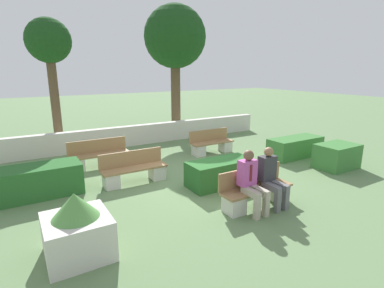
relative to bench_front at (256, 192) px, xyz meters
name	(u,v)px	position (x,y,z in m)	size (l,w,h in m)	color
ground_plane	(199,181)	(-0.26, 1.90, -0.31)	(60.00, 60.00, 0.00)	#607F51
perimeter_wall	(136,135)	(-0.26, 6.55, 0.08)	(11.58, 0.30, 0.77)	beige
bench_front	(256,192)	(0.00, 0.00, 0.00)	(1.73, 0.49, 0.82)	#937047
bench_left_side	(134,171)	(-1.79, 2.68, 0.00)	(1.72, 0.48, 0.82)	#937047
bench_right_side	(212,145)	(1.59, 3.99, -0.01)	(1.60, 0.49, 0.82)	#937047
bench_back	(100,157)	(-2.22, 4.49, 0.00)	(1.79, 0.49, 0.82)	#937047
person_seated_man	(251,179)	(-0.29, -0.14, 0.41)	(0.38, 0.64, 1.31)	#B2A893
person_seated_woman	(271,175)	(0.28, -0.14, 0.39)	(0.38, 0.64, 1.29)	slate
hedge_block_near_left	(337,156)	(3.87, 0.68, 0.06)	(1.22, 0.86, 0.73)	#3D7A38
hedge_block_near_right	(220,173)	(0.07, 1.40, 0.02)	(1.74, 0.77, 0.65)	#286028
hedge_block_mid_left	(33,182)	(-4.13, 3.02, 0.06)	(2.13, 0.85, 0.73)	#286028
hedge_block_mid_right	(295,147)	(3.79, 2.17, 0.02)	(1.99, 0.77, 0.66)	#3D7A38
planter_corner_left	(77,229)	(-3.68, 0.09, 0.16)	(0.99, 0.99, 1.07)	beige
tree_leftmost	(49,46)	(-2.95, 7.60, 3.40)	(1.56, 1.56, 4.67)	brown
tree_center_left	(175,39)	(2.17, 7.77, 3.91)	(2.72, 2.72, 5.65)	brown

